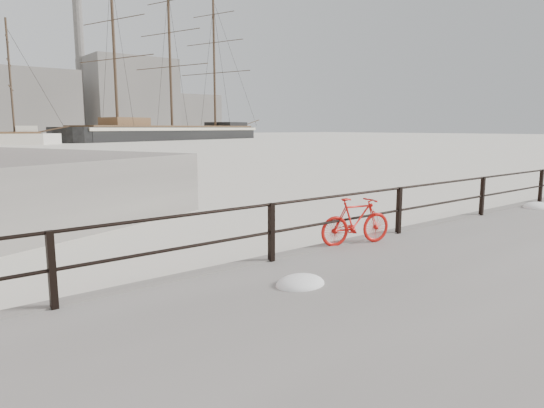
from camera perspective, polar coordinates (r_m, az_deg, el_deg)
ground at (r=10.96m, az=13.89°, el=-5.02°), size 400.00×400.00×0.00m
guardrail at (r=10.70m, az=14.70°, el=-0.74°), size 28.00×0.10×1.00m
bicycle at (r=9.50m, az=9.84°, el=-2.00°), size 1.54×0.61×0.93m
snow_mounds at (r=11.86m, az=26.61°, el=-2.23°), size 22.13×4.26×0.32m
barque_black at (r=107.72m, az=-11.61°, el=7.41°), size 66.78×39.24×35.67m
industrial_west at (r=149.28m, az=-28.32°, el=10.38°), size 32.00×18.00×18.00m
industrial_mid at (r=164.44m, az=-16.45°, el=11.89°), size 26.00×20.00×24.00m
industrial_east at (r=178.78m, az=-10.08°, el=10.25°), size 20.00×16.00×14.00m
smokestack at (r=165.48m, az=-21.60°, el=15.10°), size 2.80×2.80×44.00m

